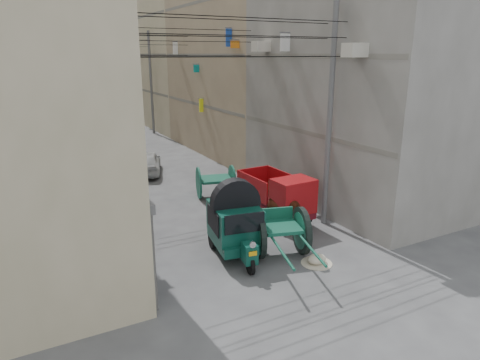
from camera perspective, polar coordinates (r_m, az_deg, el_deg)
ground at (r=10.90m, az=16.24°, el=-19.49°), size 140.00×140.00×0.00m
building_row_right at (r=42.75m, az=-8.54°, el=16.56°), size 8.00×62.00×14.00m
end_cap_building at (r=72.38m, az=-23.75°, el=15.34°), size 22.00×10.00×13.00m
shutters_left at (r=17.34m, az=-18.33°, el=-0.42°), size 0.18×14.40×2.88m
signboards at (r=28.64m, az=-15.01°, el=10.22°), size 8.22×40.52×5.67m
ac_units at (r=17.13m, az=8.93°, el=20.14°), size 0.70×6.55×3.35m
utility_poles at (r=24.10m, az=-12.45°, el=10.67°), size 7.40×22.20×8.00m
overhead_cables at (r=21.50m, az=-10.92°, el=17.49°), size 7.40×22.52×1.12m
auto_rickshaw at (r=13.73m, az=-0.61°, el=-5.53°), size 1.87×2.84×1.94m
tonga_cart at (r=13.87m, az=5.39°, el=-6.86°), size 2.18×3.67×1.56m
mini_truck at (r=16.57m, az=5.45°, el=-2.53°), size 1.64×3.42×1.89m
second_cart at (r=19.37m, az=-3.28°, el=-0.11°), size 1.92×1.78×1.43m
feed_sack at (r=13.74m, az=10.20°, el=-10.32°), size 0.61×0.49×0.30m
horse at (r=15.84m, az=6.14°, el=-3.69°), size 1.55×2.20×1.70m
distant_car_white at (r=23.82m, az=-12.36°, el=2.35°), size 2.58×3.93×1.24m
distant_car_grey at (r=34.60m, az=-15.17°, el=6.40°), size 1.93×3.58×1.12m
distant_car_green at (r=41.05m, az=-19.45°, el=7.59°), size 2.43×4.33×1.18m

